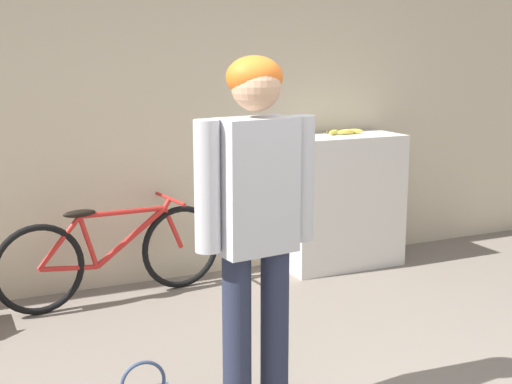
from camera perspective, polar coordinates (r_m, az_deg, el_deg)
wall_back at (r=5.20m, az=-8.01°, el=6.91°), size 8.00×0.07×2.60m
side_shelf at (r=5.64m, az=6.80°, el=-0.72°), size 0.94×0.46×1.04m
person at (r=3.16m, az=-0.01°, el=-1.23°), size 0.57×0.25×1.67m
bicycle at (r=4.95m, az=-11.34°, el=-4.89°), size 1.61×0.46×0.67m
banana at (r=5.60m, az=7.09°, el=4.80°), size 0.32×0.09×0.04m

